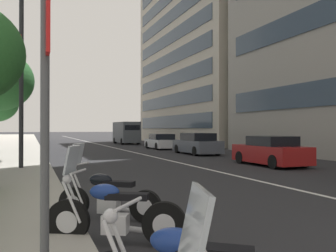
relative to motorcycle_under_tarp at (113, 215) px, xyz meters
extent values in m
cube|color=silver|center=(31.46, -5.97, -0.44)|extent=(110.00, 0.16, 0.01)
cube|color=#B2BCC6|center=(-3.85, 0.42, 0.79)|extent=(0.46, 0.23, 0.44)
cube|color=black|center=(-2.71, -0.30, 0.26)|extent=(0.56, 0.64, 0.10)
ellipsoid|color=navy|center=(-2.50, -0.02, 0.32)|extent=(0.47, 0.51, 0.24)
cylinder|color=silver|center=(-2.14, 0.35, 0.16)|extent=(0.23, 0.28, 0.64)
cylinder|color=silver|center=(-2.24, 0.33, 0.62)|extent=(0.50, 0.39, 0.04)
sphere|color=silver|center=(-2.13, 0.48, 0.50)|extent=(0.14, 0.14, 0.14)
cylinder|color=black|center=(0.33, 0.62, -0.11)|extent=(0.42, 0.65, 0.67)
cylinder|color=silver|center=(0.33, 0.62, -0.11)|extent=(0.27, 0.36, 0.33)
cylinder|color=black|center=(-0.37, -0.69, -0.11)|extent=(0.42, 0.65, 0.67)
cylinder|color=silver|center=(-0.37, -0.69, -0.11)|extent=(0.27, 0.36, 0.33)
cube|color=silver|center=(-0.02, -0.03, -0.13)|extent=(0.41, 0.46, 0.28)
cube|color=black|center=(-0.11, -0.19, 0.29)|extent=(0.49, 0.67, 0.10)
ellipsoid|color=navy|center=(0.06, 0.12, 0.35)|extent=(0.43, 0.52, 0.24)
cylinder|color=silver|center=(0.23, 0.59, 0.19)|extent=(0.19, 0.30, 0.64)
cylinder|color=silver|center=(0.35, 0.52, 0.19)|extent=(0.19, 0.30, 0.64)
cylinder|color=silver|center=(0.25, 0.48, 0.65)|extent=(0.55, 0.31, 0.04)
sphere|color=silver|center=(0.34, 0.64, 0.53)|extent=(0.14, 0.14, 0.14)
cube|color=#B2BCC6|center=(0.30, 0.57, 0.83)|extent=(0.45, 0.31, 0.44)
cylinder|color=silver|center=(-0.03, -0.35, -0.25)|extent=(0.40, 0.65, 0.16)
cylinder|color=black|center=(1.90, 0.37, -0.15)|extent=(0.44, 0.57, 0.60)
cylinder|color=silver|center=(1.90, 0.37, -0.15)|extent=(0.28, 0.32, 0.30)
cylinder|color=black|center=(1.07, -0.84, -0.15)|extent=(0.44, 0.57, 0.60)
cylinder|color=silver|center=(1.07, -0.84, -0.15)|extent=(0.28, 0.32, 0.30)
cube|color=silver|center=(1.48, -0.24, -0.16)|extent=(0.43, 0.46, 0.28)
cube|color=black|center=(1.38, -0.38, 0.25)|extent=(0.54, 0.65, 0.10)
ellipsoid|color=black|center=(1.58, -0.10, 0.31)|extent=(0.46, 0.52, 0.24)
cylinder|color=silver|center=(1.79, 0.34, 0.16)|extent=(0.22, 0.29, 0.64)
cylinder|color=silver|center=(1.91, 0.26, 0.16)|extent=(0.22, 0.29, 0.64)
cylinder|color=silver|center=(1.81, 0.24, 0.61)|extent=(0.52, 0.37, 0.04)
sphere|color=silver|center=(1.91, 0.39, 0.49)|extent=(0.14, 0.14, 0.14)
cube|color=#B2BCC6|center=(1.86, 0.32, 0.79)|extent=(0.43, 0.35, 0.44)
cylinder|color=silver|center=(1.44, -0.55, -0.27)|extent=(0.46, 0.62, 0.16)
cube|color=maroon|center=(9.10, -9.48, 0.10)|extent=(4.15, 1.77, 0.80)
cube|color=black|center=(8.96, -9.48, 0.72)|extent=(2.03, 1.62, 0.45)
cylinder|color=black|center=(10.47, -8.69, -0.14)|extent=(0.62, 0.22, 0.62)
cylinder|color=black|center=(10.46, -10.28, -0.14)|extent=(0.62, 0.22, 0.62)
cylinder|color=black|center=(7.74, -8.68, -0.14)|extent=(0.62, 0.22, 0.62)
cylinder|color=black|center=(7.73, -10.26, -0.14)|extent=(0.62, 0.22, 0.62)
cube|color=#4C515B|center=(17.35, -9.49, 0.10)|extent=(4.52, 1.83, 0.79)
cube|color=black|center=(17.18, -9.49, 0.75)|extent=(2.40, 1.66, 0.51)
cylinder|color=black|center=(18.82, -8.66, -0.14)|extent=(0.62, 0.23, 0.62)
cylinder|color=black|center=(18.84, -10.28, -0.14)|extent=(0.62, 0.23, 0.62)
cylinder|color=black|center=(15.85, -8.70, -0.14)|extent=(0.62, 0.23, 0.62)
cylinder|color=black|center=(15.88, -10.31, -0.14)|extent=(0.62, 0.23, 0.62)
cube|color=silver|center=(24.30, -9.39, 0.04)|extent=(4.45, 1.97, 0.67)
cube|color=black|center=(24.25, -9.39, 0.61)|extent=(2.19, 1.76, 0.47)
cylinder|color=black|center=(25.77, -8.58, -0.14)|extent=(0.63, 0.24, 0.62)
cylinder|color=black|center=(25.73, -10.27, -0.14)|extent=(0.63, 0.24, 0.62)
cylinder|color=black|center=(22.87, -8.50, -0.14)|extent=(0.63, 0.24, 0.62)
cylinder|color=black|center=(22.82, -10.20, -0.14)|extent=(0.63, 0.24, 0.62)
cube|color=#4C5156|center=(35.48, -9.08, 0.91)|extent=(5.19, 2.07, 2.28)
cube|color=black|center=(32.92, -9.11, 1.42)|extent=(0.06, 1.69, 0.56)
cylinder|color=black|center=(37.23, -8.15, -0.09)|extent=(0.72, 0.27, 0.72)
cylinder|color=black|center=(37.25, -9.97, -0.09)|extent=(0.72, 0.27, 0.72)
cylinder|color=black|center=(33.72, -8.19, -0.09)|extent=(0.72, 0.27, 0.72)
cylinder|color=black|center=(33.74, -10.00, -0.09)|extent=(0.72, 0.27, 0.72)
cylinder|color=#47494C|center=(-2.87, 1.07, 0.97)|extent=(0.06, 0.06, 2.54)
cube|color=red|center=(-2.87, 1.06, 1.99)|extent=(0.32, 0.02, 0.40)
cylinder|color=#232326|center=(10.70, 1.54, 4.12)|extent=(0.18, 0.18, 8.84)
cube|color=#B21E23|center=(10.35, 1.54, 4.48)|extent=(0.56, 0.03, 1.10)
cube|color=#B21E23|center=(11.05, 1.54, 4.48)|extent=(0.56, 0.03, 1.10)
cube|color=beige|center=(35.22, -23.05, 15.46)|extent=(24.47, 17.56, 31.81)
cube|color=#384756|center=(35.22, -14.23, 2.10)|extent=(22.03, 0.08, 1.50)
cube|color=#384756|center=(35.22, -14.23, 4.58)|extent=(22.03, 0.08, 1.50)
cube|color=#384756|center=(35.22, -14.23, 7.07)|extent=(22.03, 0.08, 1.50)
cube|color=#384756|center=(35.22, -14.23, 9.56)|extent=(22.03, 0.08, 1.50)
cube|color=#384756|center=(35.22, -14.23, 12.04)|extent=(22.03, 0.08, 1.50)
cube|color=#384756|center=(35.22, -14.23, 14.53)|extent=(22.03, 0.08, 1.50)
camera|label=1|loc=(-5.47, 1.16, 1.30)|focal=39.21mm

